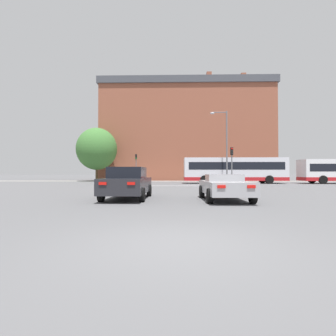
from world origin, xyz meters
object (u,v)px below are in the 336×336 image
(car_roadster_right, at_px, (224,187))
(street_lamp_junction, at_px, (224,140))
(traffic_light_near_right, at_px, (232,160))
(car_saloon_left, at_px, (128,183))
(pedestrian_walking_east, at_px, (140,174))
(bus_crossing_lead, at_px, (234,170))
(traffic_light_far_left, at_px, (136,163))
(pedestrian_waiting, at_px, (123,175))

(car_roadster_right, bearing_deg, street_lamp_junction, 77.83)
(street_lamp_junction, bearing_deg, traffic_light_near_right, -86.31)
(car_saloon_left, xyz_separation_m, street_lamp_junction, (8.05, 16.99, 4.22))
(pedestrian_walking_east, bearing_deg, car_roadster_right, 168.98)
(car_saloon_left, bearing_deg, street_lamp_junction, 65.38)
(car_saloon_left, height_order, car_roadster_right, car_saloon_left)
(bus_crossing_lead, distance_m, traffic_light_near_right, 5.70)
(traffic_light_far_left, bearing_deg, traffic_light_near_right, -48.81)
(car_roadster_right, bearing_deg, traffic_light_far_left, 105.03)
(car_saloon_left, distance_m, car_roadster_right, 4.73)
(car_roadster_right, xyz_separation_m, street_lamp_junction, (3.37, 17.67, 4.38))
(pedestrian_waiting, bearing_deg, car_saloon_left, 24.21)
(bus_crossing_lead, bearing_deg, street_lamp_junction, -34.83)
(street_lamp_junction, bearing_deg, bus_crossing_lead, 55.17)
(traffic_light_far_left, height_order, pedestrian_waiting, traffic_light_far_left)
(street_lamp_junction, distance_m, pedestrian_waiting, 17.83)
(bus_crossing_lead, distance_m, pedestrian_waiting, 17.47)
(bus_crossing_lead, distance_m, pedestrian_walking_east, 15.53)
(car_saloon_left, height_order, bus_crossing_lead, bus_crossing_lead)
(traffic_light_near_right, bearing_deg, pedestrian_waiting, 135.54)
(car_saloon_left, bearing_deg, car_roadster_right, -7.44)
(car_saloon_left, relative_size, traffic_light_near_right, 1.20)
(pedestrian_waiting, bearing_deg, traffic_light_far_left, 100.39)
(bus_crossing_lead, relative_size, traffic_light_far_left, 2.92)
(car_roadster_right, distance_m, pedestrian_walking_east, 29.84)
(car_roadster_right, distance_m, bus_crossing_lead, 20.73)
(car_roadster_right, bearing_deg, traffic_light_near_right, 74.98)
(pedestrian_waiting, bearing_deg, pedestrian_walking_east, 113.48)
(pedestrian_waiting, distance_m, pedestrian_walking_east, 2.60)
(car_saloon_left, xyz_separation_m, traffic_light_far_left, (-3.63, 27.56, 2.05))
(pedestrian_walking_east, bearing_deg, street_lamp_junction, -161.09)
(car_saloon_left, height_order, street_lamp_junction, street_lamp_junction)
(pedestrian_walking_east, bearing_deg, bus_crossing_lead, -150.35)
(traffic_light_far_left, distance_m, street_lamp_junction, 15.90)
(street_lamp_junction, height_order, pedestrian_waiting, street_lamp_junction)
(car_saloon_left, height_order, pedestrian_waiting, pedestrian_waiting)
(traffic_light_near_right, distance_m, street_lamp_junction, 3.82)
(bus_crossing_lead, relative_size, traffic_light_near_right, 3.15)
(car_roadster_right, height_order, pedestrian_waiting, pedestrian_waiting)
(car_saloon_left, relative_size, bus_crossing_lead, 0.38)
(car_roadster_right, height_order, traffic_light_far_left, traffic_light_far_left)
(pedestrian_waiting, height_order, pedestrian_walking_east, pedestrian_walking_east)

